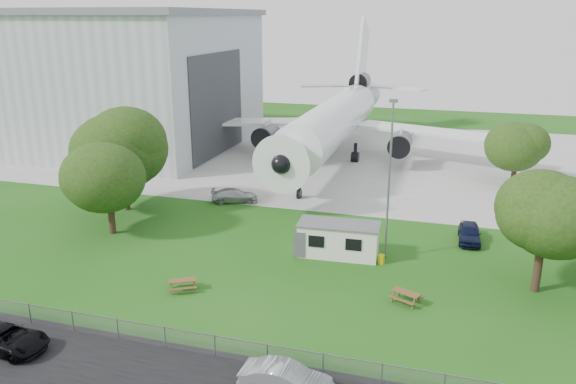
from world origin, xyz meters
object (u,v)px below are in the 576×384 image
(picnic_east, at_px, (406,303))
(car_centre_sedan, at_px, (286,380))
(site_cabin, at_px, (339,239))
(hangar, at_px, (89,77))
(airliner, at_px, (336,118))
(picnic_west, at_px, (183,290))

(picnic_east, distance_m, car_centre_sedan, 11.95)
(picnic_east, bearing_deg, site_cabin, 157.45)
(hangar, relative_size, airliner, 0.90)
(site_cabin, height_order, picnic_west, site_cabin)
(hangar, bearing_deg, picnic_east, -37.03)
(picnic_west, distance_m, car_centre_sedan, 12.90)
(hangar, relative_size, picnic_west, 23.89)
(airliner, relative_size, picnic_west, 26.52)
(picnic_west, relative_size, picnic_east, 1.00)
(site_cabin, bearing_deg, car_centre_sedan, -86.95)
(airliner, relative_size, car_centre_sedan, 10.44)
(airliner, bearing_deg, hangar, 179.78)
(picnic_west, distance_m, picnic_east, 14.79)
(airliner, height_order, site_cabin, airliner)
(picnic_west, bearing_deg, site_cabin, 15.58)
(site_cabin, height_order, picnic_east, site_cabin)
(car_centre_sedan, bearing_deg, hangar, 44.10)
(airliner, relative_size, site_cabin, 7.00)
(site_cabin, xyz_separation_m, car_centre_sedan, (0.91, -17.09, -0.56))
(hangar, xyz_separation_m, airliner, (35.97, -0.14, -4.14))
(picnic_west, height_order, picnic_east, same)
(hangar, distance_m, car_centre_sedan, 64.95)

